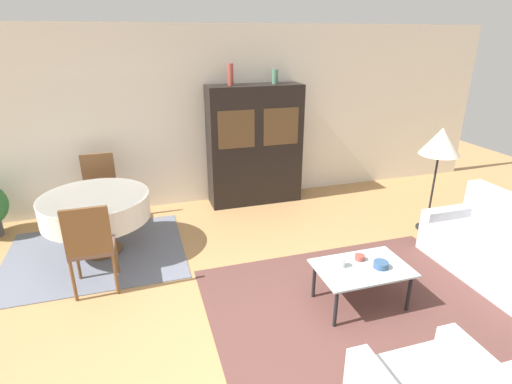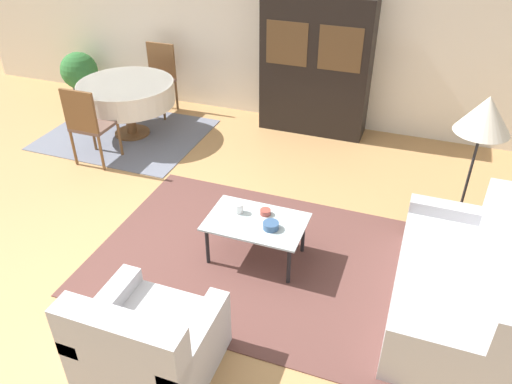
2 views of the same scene
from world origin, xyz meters
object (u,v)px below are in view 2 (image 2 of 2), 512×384
(armchair, at_px, (147,344))
(bowl_small, at_px, (265,212))
(coffee_table, at_px, (256,225))
(bowl, at_px, (271,226))
(couch, at_px, (456,285))
(dining_table, at_px, (127,93))
(dining_chair_near, at_px, (88,122))
(dining_chair_far, at_px, (159,75))
(cup, at_px, (239,208))
(potted_plant, at_px, (80,72))
(floor_lamp, at_px, (485,117))
(display_cabinet, at_px, (316,66))

(armchair, bearing_deg, bowl_small, 78.26)
(coffee_table, distance_m, bowl, 0.19)
(coffee_table, height_order, bowl_small, bowl_small)
(couch, height_order, dining_table, couch)
(armchair, xyz_separation_m, dining_table, (-2.24, 3.35, 0.31))
(dining_chair_near, distance_m, dining_chair_far, 1.72)
(coffee_table, bearing_deg, cup, 160.49)
(dining_chair_far, bearing_deg, potted_plant, -1.04)
(coffee_table, distance_m, floor_lamp, 2.32)
(couch, distance_m, potted_plant, 6.43)
(armchair, bearing_deg, floor_lamp, 52.35)
(dining_table, distance_m, floor_lamp, 4.42)
(couch, relative_size, cup, 18.31)
(cup, bearing_deg, couch, -4.73)
(dining_chair_near, xyz_separation_m, bowl_small, (2.58, -0.88, -0.11))
(dining_chair_near, distance_m, bowl_small, 2.72)
(display_cabinet, height_order, bowl_small, display_cabinet)
(armchair, relative_size, potted_plant, 1.24)
(couch, distance_m, bowl_small, 1.75)
(floor_lamp, height_order, bowl, floor_lamp)
(display_cabinet, distance_m, potted_plant, 3.81)
(floor_lamp, relative_size, bowl_small, 14.18)
(dining_chair_far, bearing_deg, cup, 131.27)
(bowl, bearing_deg, display_cabinet, 97.26)
(dining_chair_near, distance_m, bowl, 2.90)
(armchair, bearing_deg, potted_plant, 131.14)
(dining_chair_near, height_order, dining_chair_far, same)
(floor_lamp, xyz_separation_m, cup, (-1.99, -1.15, -0.74))
(armchair, distance_m, floor_lamp, 3.53)
(bowl, xyz_separation_m, potted_plant, (-4.15, 2.81, -0.05))
(display_cabinet, relative_size, potted_plant, 2.52)
(couch, height_order, floor_lamp, floor_lamp)
(coffee_table, xyz_separation_m, display_cabinet, (-0.21, 2.91, 0.54))
(display_cabinet, distance_m, cup, 2.87)
(armchair, distance_m, cup, 1.56)
(floor_lamp, bearing_deg, couch, -90.95)
(dining_chair_far, relative_size, bowl, 6.93)
(armchair, bearing_deg, dining_table, 123.81)
(dining_table, bearing_deg, bowl_small, -34.00)
(dining_table, bearing_deg, bowl, -35.56)
(display_cabinet, height_order, bowl, display_cabinet)
(display_cabinet, xyz_separation_m, potted_plant, (-3.77, -0.15, -0.51))
(display_cabinet, xyz_separation_m, dining_table, (-2.32, -1.04, -0.32))
(dining_table, distance_m, cup, 2.95)
(display_cabinet, bearing_deg, floor_lamp, -40.04)
(couch, height_order, armchair, couch)
(dining_chair_far, bearing_deg, bowl_small, 134.77)
(dining_table, height_order, potted_plant, dining_table)
(display_cabinet, xyz_separation_m, dining_chair_far, (-2.32, -0.18, -0.36))
(couch, xyz_separation_m, floor_lamp, (0.02, 1.31, 0.92))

